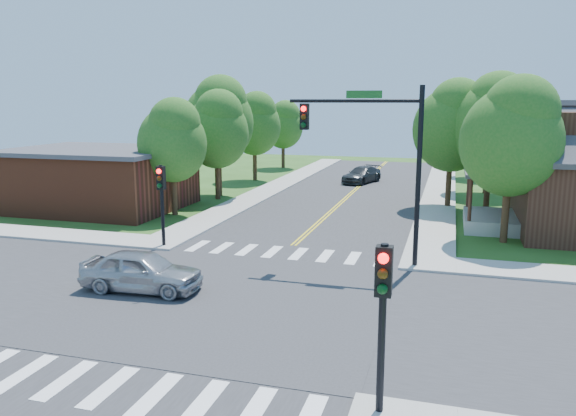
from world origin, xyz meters
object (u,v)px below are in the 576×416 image
(signal_mast_ne, at_px, (376,146))
(car_dgrey, at_px, (362,175))
(car_silver, at_px, (141,272))
(signal_pole_nw, at_px, (161,190))
(signal_pole_se, at_px, (383,298))

(signal_mast_ne, bearing_deg, car_dgrey, 100.03)
(signal_mast_ne, bearing_deg, car_silver, -142.80)
(signal_mast_ne, relative_size, car_dgrey, 1.50)
(signal_pole_nw, distance_m, car_dgrey, 23.55)
(signal_mast_ne, xyz_separation_m, signal_pole_se, (1.69, -11.21, -2.19))
(signal_pole_nw, relative_size, car_silver, 0.87)
(car_silver, distance_m, car_dgrey, 28.55)
(signal_pole_nw, relative_size, car_dgrey, 0.79)
(car_silver, xyz_separation_m, car_dgrey, (3.29, 28.36, -0.08))
(signal_mast_ne, xyz_separation_m, signal_pole_nw, (-9.51, -0.01, -2.19))
(signal_pole_se, distance_m, car_silver, 10.81)
(signal_pole_se, bearing_deg, car_silver, 147.91)
(signal_pole_se, relative_size, car_dgrey, 0.79)
(signal_mast_ne, height_order, car_silver, signal_mast_ne)
(signal_pole_se, relative_size, signal_pole_nw, 1.00)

